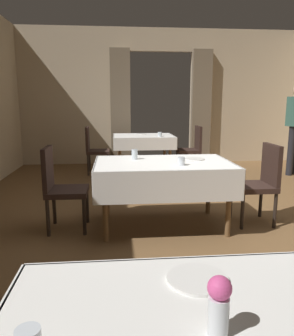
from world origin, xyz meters
TOP-DOWN VIEW (x-y plane):
  - ground at (0.00, 0.00)m, footprint 10.08×10.08m
  - wall_back at (0.00, 4.18)m, footprint 6.40×0.27m
  - dining_table_mid at (-0.53, 0.08)m, footprint 1.52×0.99m
  - dining_table_far at (-0.49, 3.06)m, footprint 1.19×0.95m
  - chair_mid_left at (-1.67, 0.08)m, footprint 0.44×0.44m
  - chair_mid_right at (0.62, 0.08)m, footprint 0.45×0.44m
  - chair_far_left at (-1.47, 3.06)m, footprint 0.44×0.44m
  - chair_far_right at (0.49, 3.01)m, footprint 0.45×0.44m
  - flower_vase_near at (-0.77, -2.73)m, footprint 0.07×0.07m
  - plate_near_d at (-0.76, -2.43)m, footprint 0.23×0.23m
  - glass_mid_a at (-0.37, -0.15)m, footprint 0.08×0.08m
  - glass_mid_b at (-0.83, 0.26)m, footprint 0.07×0.07m
  - plate_mid_c at (-0.14, 0.18)m, footprint 0.22×0.22m
  - plate_far_a at (-0.53, 3.31)m, footprint 0.22×0.22m
  - glass_far_b at (-0.20, 2.83)m, footprint 0.08×0.08m

SIDE VIEW (x-z plane):
  - ground at x=0.00m, z-range 0.00..0.00m
  - chair_mid_left at x=-1.67m, z-range 0.05..0.98m
  - chair_mid_right at x=0.62m, z-range 0.05..0.98m
  - chair_far_left at x=-1.47m, z-range 0.05..0.98m
  - chair_far_right at x=0.49m, z-range 0.05..0.98m
  - dining_table_mid at x=-0.53m, z-range 0.28..1.03m
  - dining_table_far at x=-0.49m, z-range 0.28..1.03m
  - plate_near_d at x=-0.76m, z-range 0.75..0.76m
  - plate_mid_c at x=-0.14m, z-range 0.75..0.76m
  - plate_far_a at x=-0.53m, z-range 0.75..0.76m
  - glass_far_b at x=-0.20m, z-range 0.75..0.83m
  - glass_mid_a at x=-0.37m, z-range 0.75..0.84m
  - glass_mid_b at x=-0.83m, z-range 0.75..0.87m
  - flower_vase_near at x=-0.77m, z-range 0.76..0.94m
  - wall_back at x=0.00m, z-range 0.02..3.02m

